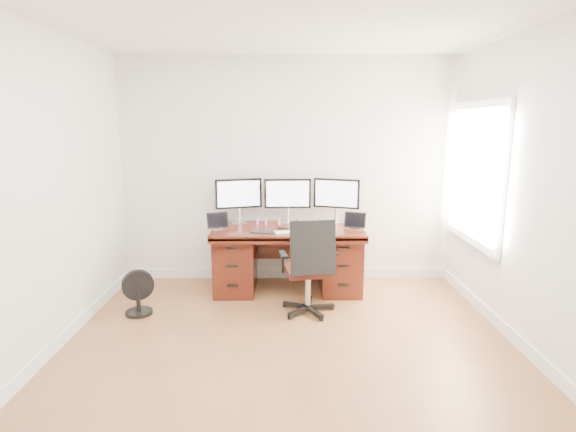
{
  "coord_description": "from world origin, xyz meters",
  "views": [
    {
      "loc": [
        -0.04,
        -3.18,
        1.91
      ],
      "look_at": [
        0.0,
        1.5,
        0.95
      ],
      "focal_mm": 28.0,
      "sensor_mm": 36.0,
      "label": 1
    }
  ],
  "objects_px": {
    "monitor_center": "(288,195)",
    "keyboard": "(287,232)",
    "floor_fan": "(138,293)",
    "office_chair": "(309,283)",
    "desk": "(288,256)"
  },
  "relations": [
    {
      "from": "desk",
      "to": "office_chair",
      "type": "height_order",
      "value": "office_chair"
    },
    {
      "from": "monitor_center",
      "to": "desk",
      "type": "bearing_deg",
      "value": -92.24
    },
    {
      "from": "monitor_center",
      "to": "keyboard",
      "type": "distance_m",
      "value": 0.59
    },
    {
      "from": "floor_fan",
      "to": "keyboard",
      "type": "xyz_separation_m",
      "value": [
        1.52,
        0.43,
        0.53
      ]
    },
    {
      "from": "office_chair",
      "to": "monitor_center",
      "type": "bearing_deg",
      "value": 93.25
    },
    {
      "from": "floor_fan",
      "to": "monitor_center",
      "type": "xyz_separation_m",
      "value": [
        1.53,
        0.93,
        0.86
      ]
    },
    {
      "from": "keyboard",
      "to": "monitor_center",
      "type": "bearing_deg",
      "value": 74.31
    },
    {
      "from": "desk",
      "to": "office_chair",
      "type": "relative_size",
      "value": 1.69
    },
    {
      "from": "desk",
      "to": "floor_fan",
      "type": "xyz_separation_m",
      "value": [
        -1.53,
        -0.69,
        -0.18
      ]
    },
    {
      "from": "desk",
      "to": "floor_fan",
      "type": "height_order",
      "value": "desk"
    },
    {
      "from": "monitor_center",
      "to": "floor_fan",
      "type": "bearing_deg",
      "value": -151.02
    },
    {
      "from": "office_chair",
      "to": "floor_fan",
      "type": "bearing_deg",
      "value": 170.53
    },
    {
      "from": "floor_fan",
      "to": "office_chair",
      "type": "bearing_deg",
      "value": -22.46
    },
    {
      "from": "floor_fan",
      "to": "keyboard",
      "type": "relative_size",
      "value": 1.71
    },
    {
      "from": "floor_fan",
      "to": "monitor_center",
      "type": "height_order",
      "value": "monitor_center"
    }
  ]
}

